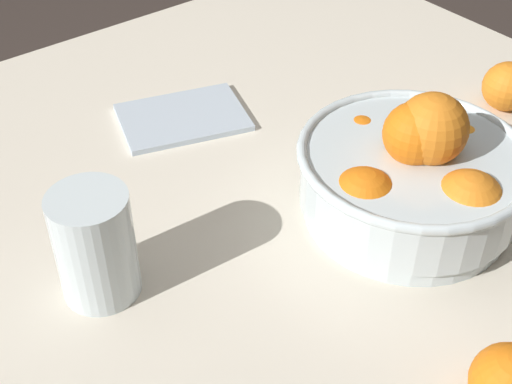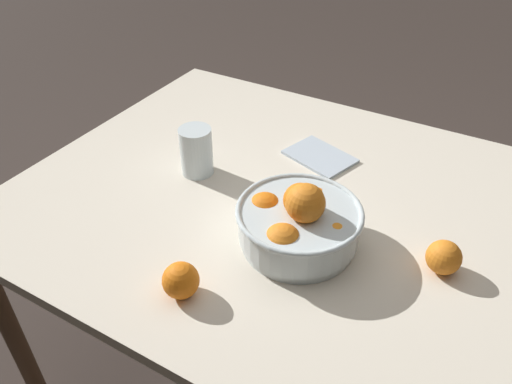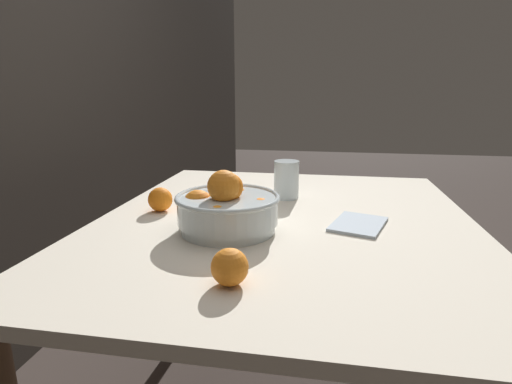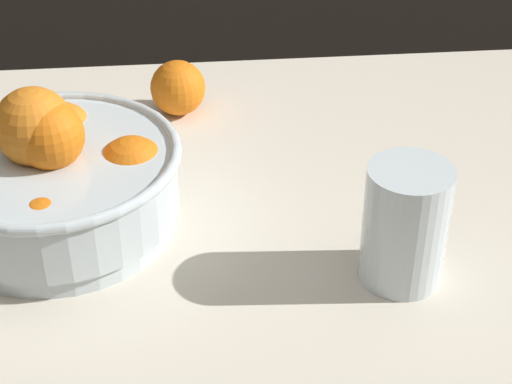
# 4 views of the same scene
# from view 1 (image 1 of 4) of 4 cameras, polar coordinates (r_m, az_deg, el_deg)

# --- Properties ---
(dining_table) EXTENTS (1.23, 1.05, 0.71)m
(dining_table) POSITION_cam_1_polar(r_m,az_deg,el_deg) (0.93, -0.48, -3.81)
(dining_table) COLOR beige
(dining_table) RESTS_ON ground_plane
(fruit_bowl) EXTENTS (0.27, 0.27, 0.16)m
(fruit_bowl) POSITION_cam_1_polar(r_m,az_deg,el_deg) (0.85, 12.39, 1.30)
(fruit_bowl) COLOR silver
(fruit_bowl) RESTS_ON dining_table
(juice_glass) EXTENTS (0.08, 0.08, 0.13)m
(juice_glass) POSITION_cam_1_polar(r_m,az_deg,el_deg) (0.76, -12.71, -4.42)
(juice_glass) COLOR #F4A314
(juice_glass) RESTS_ON dining_table
(orange_loose_near_bowl) EXTENTS (0.07, 0.07, 0.07)m
(orange_loose_near_bowl) POSITION_cam_1_polar(r_m,az_deg,el_deg) (1.10, 19.46, 7.97)
(orange_loose_near_bowl) COLOR orange
(orange_loose_near_bowl) RESTS_ON dining_table
(napkin) EXTENTS (0.21, 0.17, 0.01)m
(napkin) POSITION_cam_1_polar(r_m,az_deg,el_deg) (1.03, -5.88, 5.97)
(napkin) COLOR silver
(napkin) RESTS_ON dining_table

